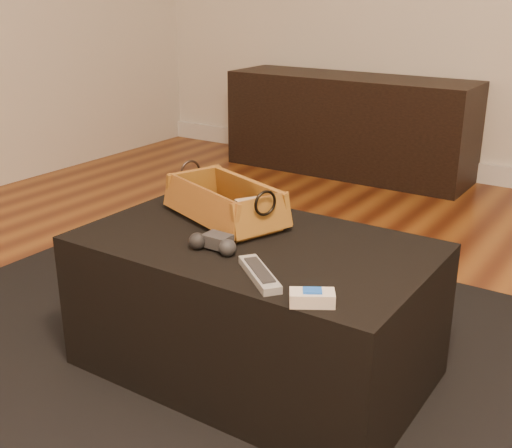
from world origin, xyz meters
The scene contains 11 objects.
floor centered at (0.00, 0.00, -0.01)m, with size 5.00×5.50×0.01m, color brown.
baseboard centered at (0.00, 2.73, 0.06)m, with size 5.00×0.04×0.12m, color white.
media_cabinet centered at (-0.92, 2.51, 0.30)m, with size 1.54×0.45×0.60m, color black.
area_rug centered at (-0.15, 0.23, 0.01)m, with size 2.60×2.00×0.01m, color black.
ottoman centered at (-0.15, 0.28, 0.22)m, with size 1.00×0.60×0.42m, color black.
tv_remote centered at (-0.35, 0.37, 0.46)m, with size 0.22×0.05×0.02m, color black.
cloth_bundle centered at (-0.21, 0.37, 0.48)m, with size 0.11×0.08×0.06m, color tan.
wicker_basket centered at (-0.32, 0.38, 0.48)m, with size 0.46×0.34×0.15m.
game_controller centered at (-0.20, 0.16, 0.46)m, with size 0.15×0.08×0.05m.
silver_remote centered at (0.00, 0.08, 0.44)m, with size 0.19×0.17×0.02m.
cream_gadget centered at (0.18, 0.03, 0.45)m, with size 0.11×0.10×0.04m.
Camera 1 is at (0.79, -1.13, 1.11)m, focal length 45.00 mm.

